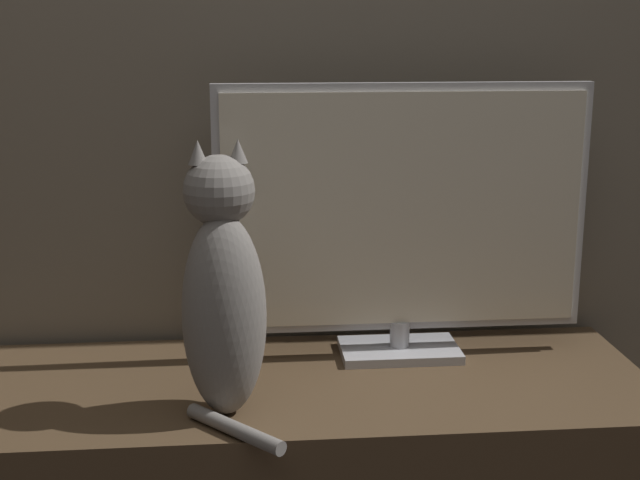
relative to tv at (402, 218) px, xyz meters
The scene contains 3 objects.
wall_back 0.55m from the tv, 143.46° to the left, with size 4.80×0.05×2.60m.
tv is the anchor object (origin of this frame).
cat 0.48m from the tv, 145.13° to the right, with size 0.20×0.30×0.53m.
Camera 1 is at (-0.11, -0.83, 1.27)m, focal length 50.00 mm.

